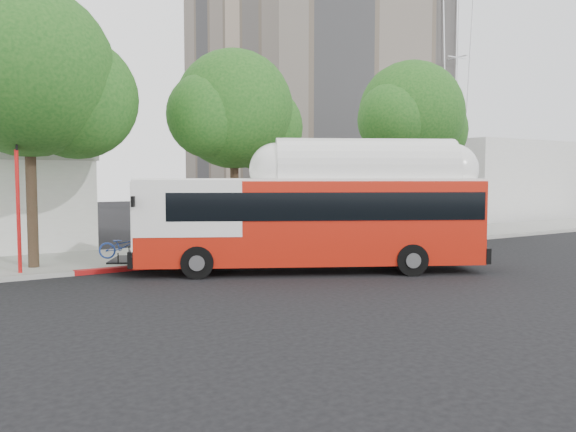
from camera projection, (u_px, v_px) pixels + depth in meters
name	position (u px, v px, depth m)	size (l,w,h in m)	color
ground	(337.00, 271.00, 19.52)	(120.00, 120.00, 0.00)	black
sidewalk	(250.00, 249.00, 25.03)	(60.00, 5.00, 0.15)	gray
curb_strip	(280.00, 255.00, 22.83)	(60.00, 0.30, 0.15)	gray
red_curb_segment	(212.00, 261.00, 21.25)	(10.00, 0.32, 0.16)	#9C1111
street_tree_left	(43.00, 80.00, 19.30)	(6.67, 5.80, 9.74)	#2D2116
street_tree_mid	(242.00, 115.00, 23.94)	(5.75, 5.00, 8.62)	#2D2116
street_tree_right	(417.00, 119.00, 29.01)	(6.21, 5.40, 9.18)	#2D2116
apartment_tower	(313.00, 20.00, 51.50)	(18.00, 18.00, 37.00)	tan
horizon_block	(504.00, 180.00, 48.64)	(20.00, 12.00, 6.00)	silver
transit_bus	(312.00, 222.00, 19.36)	(12.06, 7.61, 3.69)	#B71B0C
signal_pole	(18.00, 209.00, 18.12)	(0.12, 0.41, 4.38)	red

